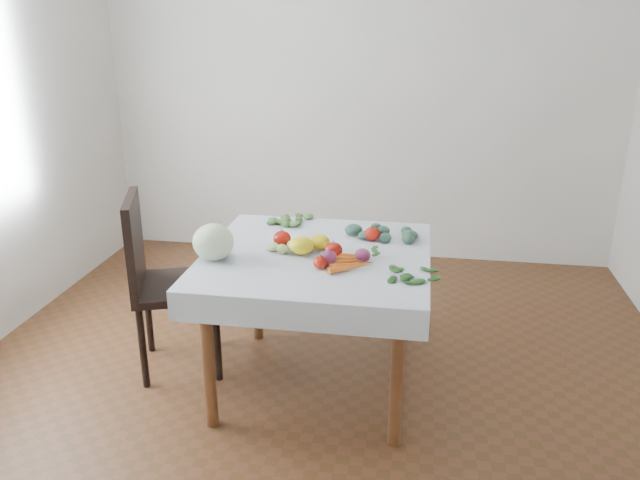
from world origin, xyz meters
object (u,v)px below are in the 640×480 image
Objects in this scene: table at (316,272)px; chair at (159,273)px; cabbage at (213,242)px; heirloom_back at (319,242)px; carrot_bunch at (351,261)px.

chair is (-0.87, 0.04, -0.08)m from table.
heirloom_back is (0.48, 0.23, -0.05)m from cabbage.
chair is at bearing 177.52° from table.
table is 0.87m from chair.
heirloom_back is at bearing 25.13° from cabbage.
heirloom_back reaches higher than carrot_bunch.
carrot_bunch is at bearing -8.72° from chair.
carrot_bunch is at bearing -33.48° from table.
table is 5.01× the size of cabbage.
chair is 3.82× the size of carrot_bunch.
carrot_bunch is (0.67, 0.04, -0.07)m from cabbage.
cabbage is at bearing -176.70° from carrot_bunch.
cabbage is at bearing -154.87° from heirloom_back.
cabbage is 0.76× the size of carrot_bunch.
cabbage is at bearing -27.31° from chair.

